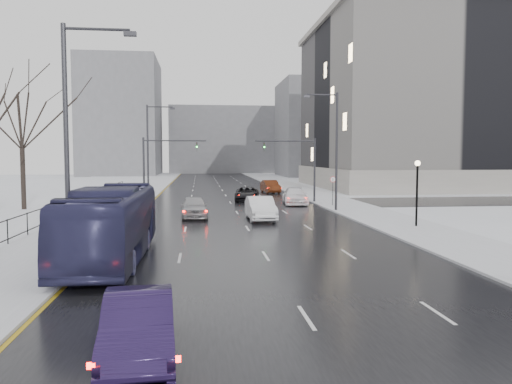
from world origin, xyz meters
name	(u,v)px	position (x,y,z in m)	size (l,w,h in m)	color
road	(225,194)	(0.00, 60.00, 0.02)	(16.00, 150.00, 0.04)	black
cross_road	(231,204)	(0.00, 48.00, 0.02)	(130.00, 10.00, 0.04)	black
sidewalk_left	(138,195)	(-10.50, 60.00, 0.08)	(5.00, 150.00, 0.16)	silver
sidewalk_right	(309,193)	(10.50, 60.00, 0.08)	(5.00, 150.00, 0.16)	silver
park_strip	(56,195)	(-20.00, 60.00, 0.06)	(14.00, 150.00, 0.12)	white
tree_park_e	(24,211)	(-18.20, 44.00, 0.00)	(9.45, 9.45, 13.50)	black
iron_fence	(33,220)	(-13.00, 30.00, 0.91)	(0.06, 70.00, 1.30)	black
streetlight_r_mid	(334,145)	(8.17, 40.00, 5.62)	(2.95, 0.25, 10.00)	#2D2D33
streetlight_l_near	(72,134)	(-8.17, 20.00, 5.62)	(2.95, 0.25, 10.00)	#2D2D33
streetlight_l_far	(150,147)	(-8.17, 52.00, 5.62)	(2.95, 0.25, 10.00)	#2D2D33
lamppost_r_mid	(417,183)	(11.00, 30.00, 2.94)	(0.36, 0.36, 4.28)	black
mast_signal_right	(304,162)	(7.33, 48.00, 4.11)	(6.10, 0.33, 6.50)	#2D2D33
mast_signal_left	(155,162)	(-7.33, 48.00, 4.11)	(6.10, 0.33, 6.50)	#2D2D33
no_uturn_sign	(333,182)	(9.20, 44.00, 2.30)	(0.60, 0.06, 2.70)	#2D2D33
civic_building	(450,113)	(35.00, 72.00, 11.21)	(41.00, 31.00, 24.80)	gray
bldg_far_right	(331,129)	(28.00, 115.00, 11.00)	(24.00, 20.00, 22.00)	slate
bldg_far_left	(121,118)	(-22.00, 125.00, 14.00)	(18.00, 22.00, 28.00)	slate
bldg_far_center	(225,141)	(4.00, 140.00, 9.00)	(30.00, 18.00, 18.00)	slate
sedan_left_near	(139,326)	(-4.50, 10.63, 0.79)	(1.58, 4.54, 1.50)	#20133B
bus	(112,223)	(-7.00, 21.93, 1.70)	(2.79, 11.93, 3.32)	#2B2A52
sedan_center_near	(194,207)	(-3.50, 36.98, 0.87)	(1.96, 4.87, 1.66)	#A09EA2
sedan_right_near	(261,208)	(1.35, 35.05, 0.90)	(1.82, 5.22, 1.72)	white
sedan_right_cross	(247,194)	(1.83, 50.47, 0.78)	(2.45, 5.32, 1.48)	black
sedan_right_far	(295,196)	(6.15, 46.61, 0.83)	(2.22, 5.46, 1.59)	white
sedan_right_distant	(270,187)	(5.84, 61.33, 0.85)	(1.71, 4.89, 1.61)	#52210E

